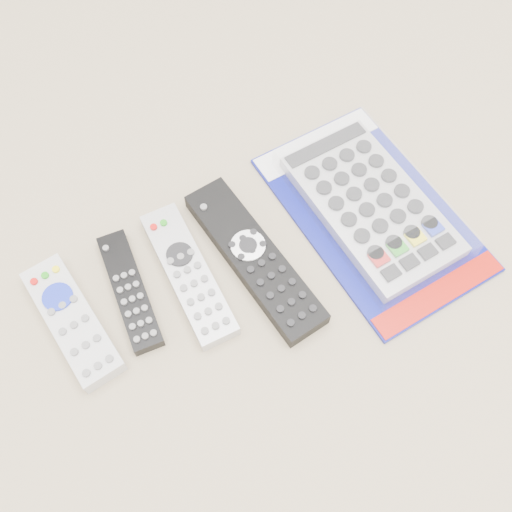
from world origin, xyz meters
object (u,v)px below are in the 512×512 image
remote_silver_dvd (188,274)px  remote_large_black (254,258)px  remote_small_grey (72,321)px  remote_slim_black (130,291)px  jumbo_remote_packaged (371,204)px

remote_silver_dvd → remote_large_black: (0.08, -0.02, 0.00)m
remote_small_grey → remote_silver_dvd: (0.15, -0.01, -0.00)m
remote_slim_black → jumbo_remote_packaged: 0.32m
remote_silver_dvd → jumbo_remote_packaged: bearing=-4.3°
jumbo_remote_packaged → remote_slim_black: bearing=170.6°
remote_slim_black → remote_silver_dvd: bearing=-5.4°
remote_slim_black → remote_silver_dvd: size_ratio=0.84×
jumbo_remote_packaged → remote_large_black: bearing=175.8°
remote_small_grey → remote_large_black: (0.23, -0.03, 0.00)m
remote_small_grey → remote_silver_dvd: size_ratio=0.88×
remote_slim_black → remote_small_grey: bearing=-170.3°
remote_slim_black → remote_large_black: remote_large_black is taller
remote_silver_dvd → remote_large_black: 0.08m
remote_silver_dvd → remote_large_black: size_ratio=0.81×
remote_slim_black → remote_large_black: bearing=-6.9°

